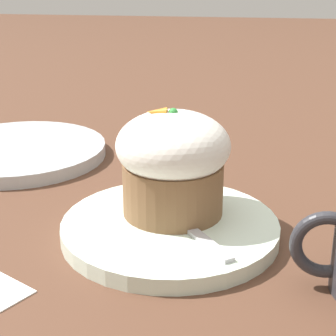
# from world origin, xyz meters

# --- Properties ---
(ground_plane) EXTENTS (4.00, 4.00, 0.00)m
(ground_plane) POSITION_xyz_m (0.00, 0.00, 0.00)
(ground_plane) COLOR #513323
(dessert_plate) EXTENTS (0.20, 0.20, 0.02)m
(dessert_plate) POSITION_xyz_m (0.00, 0.00, 0.01)
(dessert_plate) COLOR silver
(dessert_plate) RESTS_ON ground_plane
(carrot_cake) EXTENTS (0.11, 0.11, 0.10)m
(carrot_cake) POSITION_xyz_m (0.00, -0.02, 0.07)
(carrot_cake) COLOR brown
(carrot_cake) RESTS_ON dessert_plate
(spoon) EXTENTS (0.09, 0.11, 0.01)m
(spoon) POSITION_xyz_m (-0.01, 0.00, 0.02)
(spoon) COLOR #B7B7BC
(spoon) RESTS_ON dessert_plate
(side_plate) EXTENTS (0.23, 0.23, 0.02)m
(side_plate) POSITION_xyz_m (0.23, -0.19, 0.01)
(side_plate) COLOR #B2B7BC
(side_plate) RESTS_ON ground_plane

